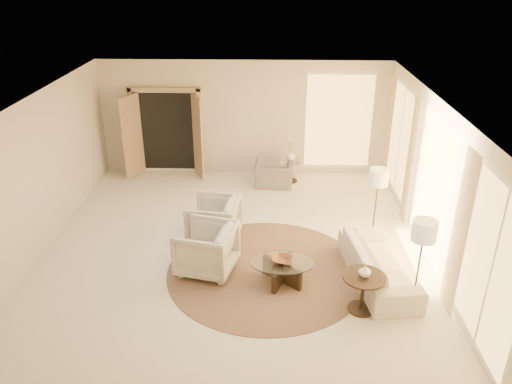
{
  "coord_description": "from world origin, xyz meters",
  "views": [
    {
      "loc": [
        0.65,
        -7.76,
        4.93
      ],
      "look_at": [
        0.4,
        0.4,
        1.1
      ],
      "focal_mm": 35.0,
      "sensor_mm": 36.0,
      "label": 1
    }
  ],
  "objects_px": {
    "sofa": "(378,264)",
    "floor_lamp_far": "(424,235)",
    "side_table": "(290,169)",
    "bowl": "(282,260)",
    "side_vase": "(291,156)",
    "accent_chair": "(274,170)",
    "armchair_right": "(206,247)",
    "coffee_table": "(282,269)",
    "floor_lamp_near": "(378,180)",
    "end_table": "(363,287)",
    "end_vase": "(365,271)",
    "armchair_left": "(214,218)"
  },
  "relations": [
    {
      "from": "sofa",
      "to": "floor_lamp_far",
      "type": "relative_size",
      "value": 1.39
    },
    {
      "from": "side_table",
      "to": "floor_lamp_far",
      "type": "bearing_deg",
      "value": -69.8
    },
    {
      "from": "bowl",
      "to": "side_vase",
      "type": "bearing_deg",
      "value": 86.37
    },
    {
      "from": "accent_chair",
      "to": "floor_lamp_far",
      "type": "height_order",
      "value": "floor_lamp_far"
    },
    {
      "from": "armchair_right",
      "to": "coffee_table",
      "type": "height_order",
      "value": "armchair_right"
    },
    {
      "from": "accent_chair",
      "to": "floor_lamp_near",
      "type": "bearing_deg",
      "value": 130.84
    },
    {
      "from": "end_table",
      "to": "bowl",
      "type": "height_order",
      "value": "end_table"
    },
    {
      "from": "sofa",
      "to": "coffee_table",
      "type": "distance_m",
      "value": 1.62
    },
    {
      "from": "coffee_table",
      "to": "end_vase",
      "type": "relative_size",
      "value": 6.87
    },
    {
      "from": "side_table",
      "to": "side_vase",
      "type": "bearing_deg",
      "value": 63.43
    },
    {
      "from": "accent_chair",
      "to": "end_vase",
      "type": "xyz_separation_m",
      "value": [
        1.33,
        -4.63,
        0.32
      ]
    },
    {
      "from": "side_table",
      "to": "side_vase",
      "type": "xyz_separation_m",
      "value": [
        0.0,
        0.0,
        0.33
      ]
    },
    {
      "from": "coffee_table",
      "to": "bowl",
      "type": "relative_size",
      "value": 3.96
    },
    {
      "from": "floor_lamp_near",
      "to": "sofa",
      "type": "bearing_deg",
      "value": -96.72
    },
    {
      "from": "accent_chair",
      "to": "floor_lamp_near",
      "type": "height_order",
      "value": "floor_lamp_near"
    },
    {
      "from": "end_table",
      "to": "floor_lamp_near",
      "type": "height_order",
      "value": "floor_lamp_near"
    },
    {
      "from": "coffee_table",
      "to": "floor_lamp_far",
      "type": "relative_size",
      "value": 0.86
    },
    {
      "from": "floor_lamp_far",
      "to": "end_vase",
      "type": "bearing_deg",
      "value": -172.65
    },
    {
      "from": "armchair_right",
      "to": "bowl",
      "type": "bearing_deg",
      "value": 90.27
    },
    {
      "from": "coffee_table",
      "to": "bowl",
      "type": "distance_m",
      "value": 0.19
    },
    {
      "from": "armchair_left",
      "to": "side_table",
      "type": "bearing_deg",
      "value": 159.85
    },
    {
      "from": "coffee_table",
      "to": "side_vase",
      "type": "height_order",
      "value": "side_vase"
    },
    {
      "from": "sofa",
      "to": "accent_chair",
      "type": "height_order",
      "value": "accent_chair"
    },
    {
      "from": "end_table",
      "to": "armchair_left",
      "type": "bearing_deg",
      "value": 140.39
    },
    {
      "from": "end_vase",
      "to": "coffee_table",
      "type": "bearing_deg",
      "value": 149.97
    },
    {
      "from": "end_table",
      "to": "end_vase",
      "type": "relative_size",
      "value": 3.49
    },
    {
      "from": "armchair_right",
      "to": "end_table",
      "type": "bearing_deg",
      "value": 81.79
    },
    {
      "from": "armchair_left",
      "to": "bowl",
      "type": "relative_size",
      "value": 2.84
    },
    {
      "from": "side_table",
      "to": "bowl",
      "type": "height_order",
      "value": "side_table"
    },
    {
      "from": "side_table",
      "to": "bowl",
      "type": "bearing_deg",
      "value": -93.63
    },
    {
      "from": "accent_chair",
      "to": "end_table",
      "type": "bearing_deg",
      "value": 109.47
    },
    {
      "from": "sofa",
      "to": "side_vase",
      "type": "height_order",
      "value": "side_vase"
    },
    {
      "from": "side_table",
      "to": "bowl",
      "type": "relative_size",
      "value": 1.65
    },
    {
      "from": "coffee_table",
      "to": "end_table",
      "type": "relative_size",
      "value": 1.97
    },
    {
      "from": "armchair_right",
      "to": "end_table",
      "type": "distance_m",
      "value": 2.7
    },
    {
      "from": "end_table",
      "to": "end_vase",
      "type": "bearing_deg",
      "value": 0.0
    },
    {
      "from": "side_table",
      "to": "end_vase",
      "type": "xyz_separation_m",
      "value": [
        0.94,
        -4.9,
        0.38
      ]
    },
    {
      "from": "bowl",
      "to": "side_vase",
      "type": "xyz_separation_m",
      "value": [
        0.27,
        4.2,
        0.23
      ]
    },
    {
      "from": "floor_lamp_far",
      "to": "bowl",
      "type": "xyz_separation_m",
      "value": [
        -2.03,
        0.59,
        -0.85
      ]
    },
    {
      "from": "side_table",
      "to": "side_vase",
      "type": "distance_m",
      "value": 0.33
    },
    {
      "from": "armchair_left",
      "to": "accent_chair",
      "type": "bearing_deg",
      "value": 164.15
    },
    {
      "from": "end_vase",
      "to": "side_vase",
      "type": "bearing_deg",
      "value": 100.91
    },
    {
      "from": "bowl",
      "to": "armchair_right",
      "type": "bearing_deg",
      "value": 166.52
    },
    {
      "from": "armchair_left",
      "to": "side_table",
      "type": "height_order",
      "value": "armchair_left"
    },
    {
      "from": "end_table",
      "to": "end_vase",
      "type": "distance_m",
      "value": 0.28
    },
    {
      "from": "bowl",
      "to": "coffee_table",
      "type": "bearing_deg",
      "value": -45.0
    },
    {
      "from": "floor_lamp_far",
      "to": "coffee_table",
      "type": "bearing_deg",
      "value": 163.68
    },
    {
      "from": "end_vase",
      "to": "armchair_right",
      "type": "bearing_deg",
      "value": 158.04
    },
    {
      "from": "accent_chair",
      "to": "coffee_table",
      "type": "relative_size",
      "value": 0.7
    },
    {
      "from": "end_vase",
      "to": "armchair_left",
      "type": "bearing_deg",
      "value": 140.39
    }
  ]
}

